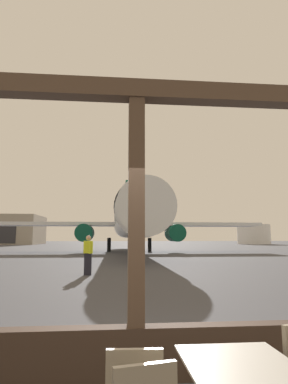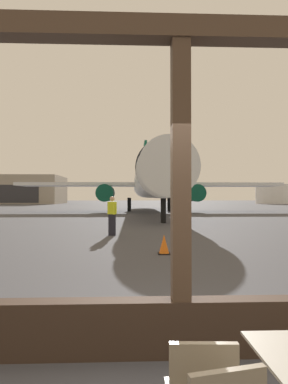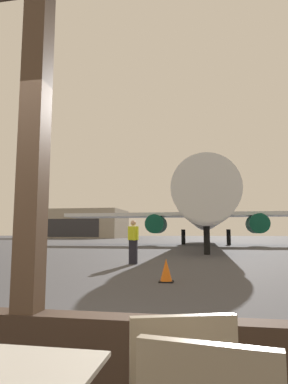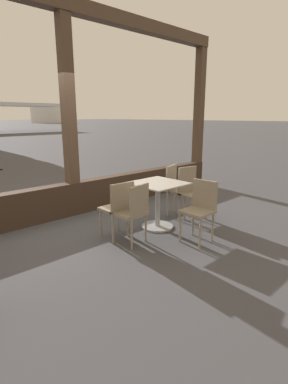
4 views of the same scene
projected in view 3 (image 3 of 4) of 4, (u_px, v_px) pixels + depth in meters
ground_plane at (193, 243)px, 41.64m from camera, size 220.00×220.00×0.00m
window_frame at (31, 220)px, 2.74m from camera, size 7.71×0.24×3.68m
airplane at (205, 211)px, 32.81m from camera, size 29.89×34.27×10.28m
ground_crew_worker at (133, 241)px, 13.36m from camera, size 0.40×0.54×1.74m
traffic_cone at (166, 271)px, 8.40m from camera, size 0.36×0.36×0.58m
distant_hangar at (75, 224)px, 84.96m from camera, size 24.67×14.65×7.04m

